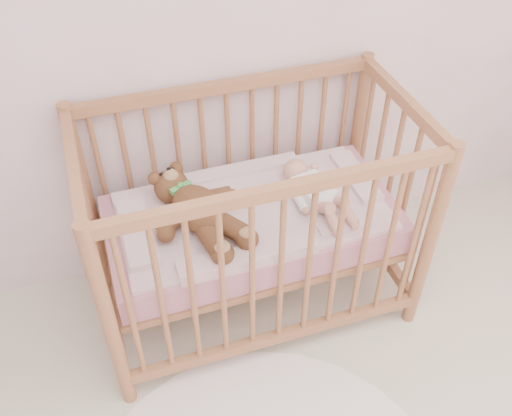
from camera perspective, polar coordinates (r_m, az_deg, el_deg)
name	(u,v)px	position (r m, az deg, el deg)	size (l,w,h in m)	color
crib	(252,221)	(2.43, -0.37, -1.34)	(1.36, 0.76, 1.00)	#B16F4B
mattress	(252,224)	(2.44, -0.37, -1.60)	(1.22, 0.62, 0.13)	#C97D90
blanket	(252,211)	(2.39, -0.38, -0.30)	(1.10, 0.58, 0.06)	pink
baby	(314,187)	(2.40, 5.82, 2.06)	(0.23, 0.48, 0.12)	white
teddy_bear	(199,211)	(2.28, -5.68, -0.26)	(0.41, 0.58, 0.16)	brown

